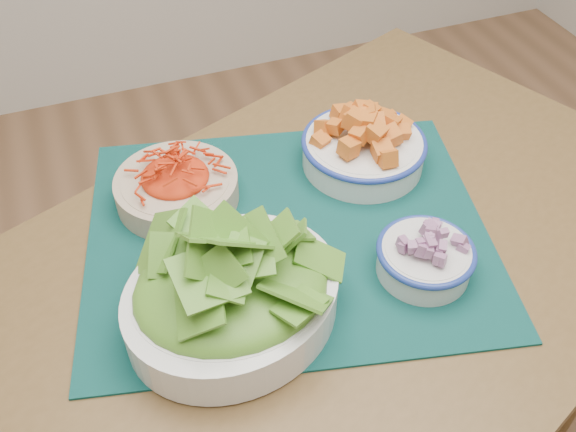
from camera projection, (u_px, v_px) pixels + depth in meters
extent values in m
cube|color=brown|center=(348.00, 250.00, 0.93)|extent=(1.25, 1.06, 0.04)
cylinder|color=brown|center=(381.00, 192.00, 1.58)|extent=(0.06, 0.06, 0.71)
cube|color=#052928|center=(288.00, 232.00, 0.93)|extent=(0.66, 0.58, 0.00)
cylinder|color=#C2AC90|center=(177.00, 189.00, 0.96)|extent=(0.21, 0.21, 0.04)
ellipsoid|color=red|center=(174.00, 172.00, 0.94)|extent=(0.16, 0.16, 0.03)
cylinder|color=white|center=(363.00, 152.00, 1.02)|extent=(0.21, 0.21, 0.05)
torus|color=navy|center=(364.00, 142.00, 1.00)|extent=(0.20, 0.20, 0.01)
ellipsoid|color=orange|center=(366.00, 126.00, 0.98)|extent=(0.17, 0.17, 0.05)
ellipsoid|color=#377419|center=(229.00, 265.00, 0.75)|extent=(0.25, 0.21, 0.08)
cylinder|color=silver|center=(424.00, 260.00, 0.86)|extent=(0.13, 0.13, 0.04)
torus|color=navy|center=(426.00, 251.00, 0.84)|extent=(0.13, 0.13, 0.01)
ellipsoid|color=#661751|center=(428.00, 242.00, 0.83)|extent=(0.11, 0.11, 0.03)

